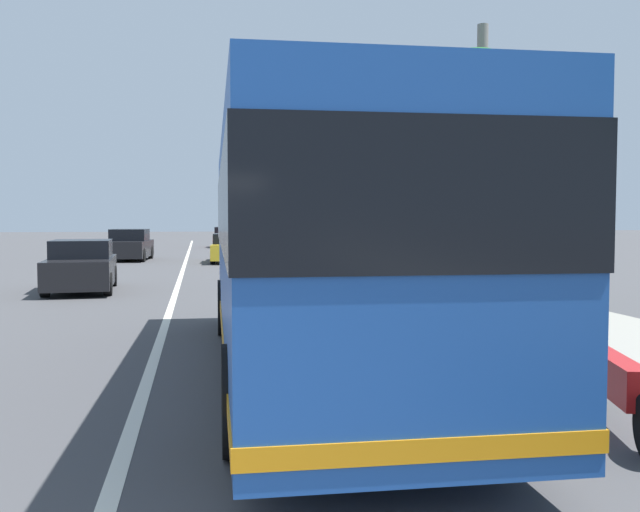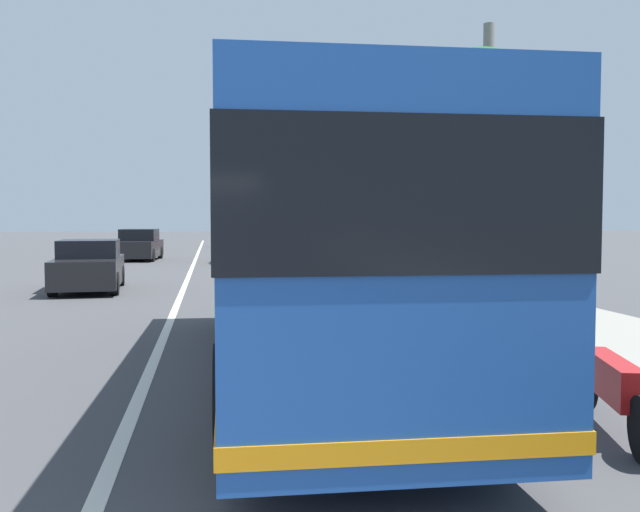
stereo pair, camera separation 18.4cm
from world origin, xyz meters
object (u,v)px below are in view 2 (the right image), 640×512
Objects in this scene: car_ahead_same_lane at (139,246)px; utility_pole at (487,163)px; roadside_tree_mid_block at (479,121)px; coach_bus at (314,238)px; car_behind_bus at (241,248)px; car_oncoming at (89,267)px; motorcycle_by_tree at (612,385)px; car_far_distant at (236,238)px.

utility_pole is (-18.69, -10.71, 2.82)m from car_ahead_same_lane.
car_ahead_same_lane is at bearing 24.89° from roadside_tree_mid_block.
car_ahead_same_lane is at bearing 11.91° from coach_bus.
roadside_tree_mid_block reaches higher than coach_bus.
utility_pole is at bearing 33.50° from car_ahead_same_lane.
roadside_tree_mid_block is (-18.50, -4.63, 3.64)m from car_behind_bus.
car_behind_bus is at bearing 154.70° from car_oncoming.
motorcycle_by_tree is at bearing 163.80° from utility_pole.
car_far_distant is (17.47, -0.38, 0.03)m from car_behind_bus.
utility_pole reaches higher than coach_bus.
car_behind_bus is (24.21, 0.01, -1.18)m from coach_bus.
motorcycle_by_tree is 0.47× the size of car_behind_bus.
car_behind_bus is at bearing 69.19° from car_ahead_same_lane.
car_behind_bus is 1.12× the size of car_far_distant.
car_behind_bus is at bearing 19.14° from utility_pole.
motorcycle_by_tree is 0.32× the size of utility_pole.
car_behind_bus is at bearing 20.28° from motorcycle_by_tree.
car_far_distant is 0.61× the size of utility_pole.
motorcycle_by_tree is at bearing -172.93° from car_far_distant.
car_far_distant is at bearing 8.91° from utility_pole.
car_far_distant is (44.79, 2.14, 0.22)m from motorcycle_by_tree.
car_behind_bus is 17.60m from utility_pole.
car_ahead_same_lane is at bearing 29.29° from motorcycle_by_tree.
utility_pole reaches higher than car_far_distant.
roadside_tree_mid_block is at bearing -162.19° from car_behind_bus.
car_behind_bus is 1.09× the size of car_ahead_same_lane.
car_behind_bus is at bearing -176.92° from car_far_distant.
utility_pole is at bearing 66.43° from car_oncoming.
coach_bus is 12.64m from car_oncoming.
utility_pole is at bearing -166.76° from car_far_distant.
utility_pole is (2.10, -1.07, -0.76)m from roadside_tree_mid_block.
car_oncoming is 0.98× the size of car_ahead_same_lane.
car_behind_bus is 0.68× the size of utility_pole.
car_ahead_same_lane is at bearing 176.35° from car_oncoming.
coach_bus is at bearing 53.99° from motorcycle_by_tree.
motorcycle_by_tree is at bearing 166.59° from roadside_tree_mid_block.
utility_pole is at bearing -26.99° from roadside_tree_mid_block.
roadside_tree_mid_block reaches higher than car_behind_bus.
coach_bus is at bearing -176.18° from car_far_distant.
car_ahead_same_lane reaches higher than car_far_distant.
coach_bus is 1.72× the size of roadside_tree_mid_block.
utility_pole is at bearing -157.08° from car_behind_bus.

